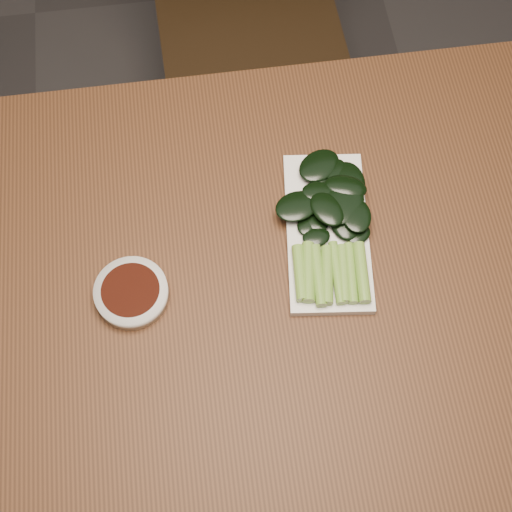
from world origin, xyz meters
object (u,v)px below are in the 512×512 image
Objects in this scene: table at (273,300)px; chair_far at (248,7)px; gai_lan at (332,224)px; serving_plate at (327,231)px; sauce_bowl at (132,293)px.

chair_far is at bearing 85.44° from table.
serving_plate is at bearing -161.78° from gai_lan.
chair_far is 0.88m from sauce_bowl.
gai_lan is at bearing 36.13° from table.
chair_far is 8.27× the size of sauce_bowl.
serving_plate is (0.09, 0.07, 0.08)m from table.
serving_plate is at bearing -89.16° from chair_far.
gai_lan reaches higher than serving_plate.
chair_far reaches higher than sauce_bowl.
chair_far is 0.78m from gai_lan.
gai_lan is (0.03, -0.72, 0.29)m from chair_far.
chair_far is 3.22× the size of gai_lan.
chair_far reaches higher than serving_plate.
table is at bearing -1.55° from sauce_bowl.
serving_plate is at bearing 11.95° from sauce_bowl.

